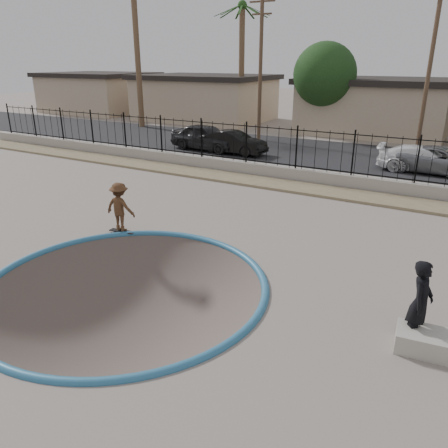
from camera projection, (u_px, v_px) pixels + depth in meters
The scene contains 23 objects.
ground at pixel (306, 195), 21.61m from camera, with size 120.00×120.00×2.20m, color #6F655C.
bowl_pit at pixel (126, 286), 10.68m from camera, with size 6.84×6.84×1.80m, color #4F433D, non-canonical shape.
coping_ring at pixel (126, 286), 10.68m from camera, with size 7.04×7.04×0.20m, color #2C688F.
rock_strip at pixel (285, 186), 18.93m from camera, with size 42.00×1.60×0.11m, color #928360.
retaining_wall at pixel (295, 175), 19.73m from camera, with size 42.00×0.45×0.60m, color gray.
fence at pixel (297, 148), 19.31m from camera, with size 40.00×0.04×1.80m.
street at pixel (337, 154), 25.27m from camera, with size 90.00×8.00×0.04m, color black.
house_west_far at pixel (99, 92), 45.31m from camera, with size 10.60×8.60×3.90m.
house_west at pixel (205, 97), 39.26m from camera, with size 11.60×8.60×3.90m.
house_center at pixel (376, 105), 32.27m from camera, with size 10.60×8.60×3.90m.
palm_left at pixel (135, 20), 32.80m from camera, with size 2.30×2.30×11.30m.
palm_mid at pixel (242, 38), 33.23m from camera, with size 2.30×2.30×9.30m.
utility_pole_left at pixel (260, 67), 28.02m from camera, with size 1.70×0.24×9.00m.
utility_pole_mid at pixel (430, 64), 23.27m from camera, with size 1.70×0.24×9.50m.
street_tree_left at pixel (325, 75), 30.05m from camera, with size 4.32×4.32×6.36m.
skater at pixel (120, 210), 13.66m from camera, with size 1.00×0.58×1.55m, color brown.
skateboard at pixel (122, 231), 13.91m from camera, with size 0.88×0.34×0.07m.
videographer at pixel (420, 303), 8.29m from camera, with size 0.63×0.41×1.73m, color black.
concrete_ledge at pixel (441, 345), 8.14m from camera, with size 1.60×0.70×0.40m, color #A8A295.
car_a at pixel (206, 137), 26.21m from camera, with size 1.81×4.49×1.53m, color black.
car_b at pixel (233, 142), 25.22m from camera, with size 1.37×3.93×1.29m, color black.
car_c at pixel (423, 159), 21.18m from camera, with size 1.71×4.20×1.22m, color white.
car_d at pixel (441, 160), 20.82m from camera, with size 2.09×4.52×1.26m, color gray.
Camera 1 is at (6.80, -7.99, 5.21)m, focal length 35.00 mm.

